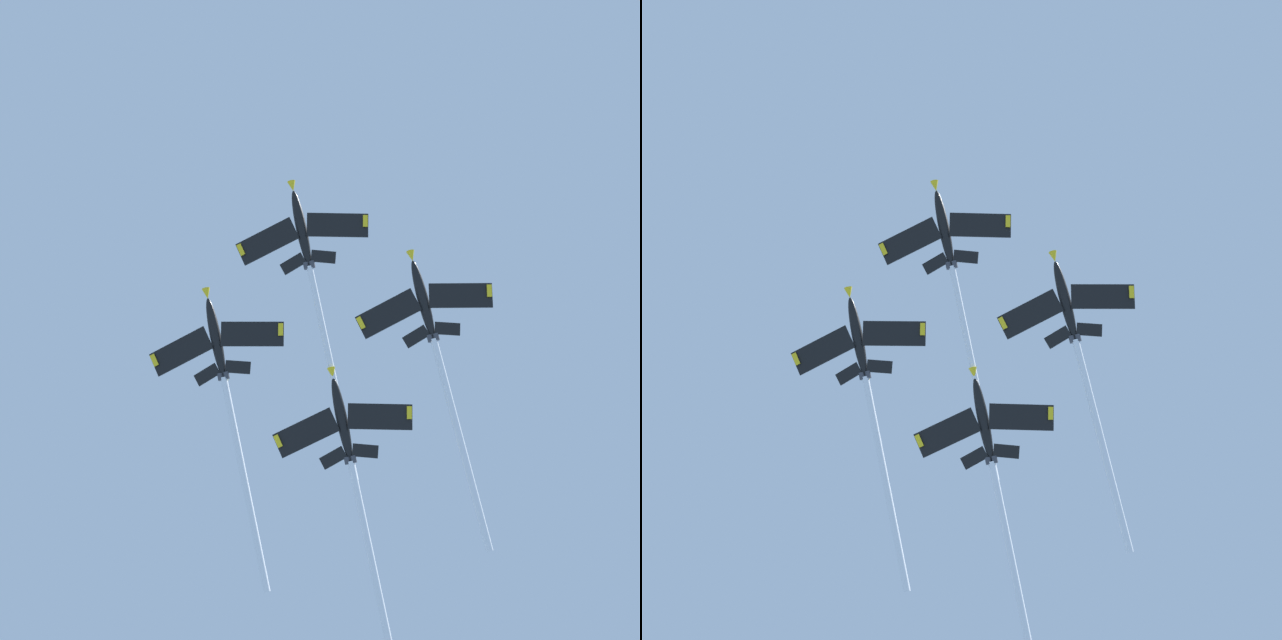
{
  "view_description": "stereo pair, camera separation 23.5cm",
  "coord_description": "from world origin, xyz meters",
  "views": [
    {
      "loc": [
        37.81,
        4.18,
        1.68
      ],
      "look_at": [
        17.89,
        -19.42,
        140.56
      ],
      "focal_mm": 55.85,
      "sensor_mm": 36.0,
      "label": 1
    },
    {
      "loc": [
        37.99,
        4.03,
        1.68
      ],
      "look_at": [
        17.89,
        -19.42,
        140.56
      ],
      "focal_mm": 55.85,
      "sensor_mm": 36.0,
      "label": 2
    }
  ],
  "objects": [
    {
      "name": "jet_lead",
      "position": [
        22.24,
        -16.02,
        143.66
      ],
      "size": [
        33.45,
        28.66,
        20.47
      ],
      "color": "black"
    },
    {
      "name": "jet_slot",
      "position": [
        2.11,
        -31.13,
        131.03
      ],
      "size": [
        30.34,
        26.48,
        18.94
      ],
      "color": "black"
    },
    {
      "name": "jet_left_wing",
      "position": [
        2.56,
        -11.96,
        136.76
      ],
      "size": [
        32.49,
        27.16,
        20.82
      ],
      "color": "black"
    },
    {
      "name": "jet_right_wing",
      "position": [
        21.97,
        -35.16,
        136.92
      ],
      "size": [
        32.77,
        27.57,
        20.15
      ],
      "color": "black"
    }
  ]
}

